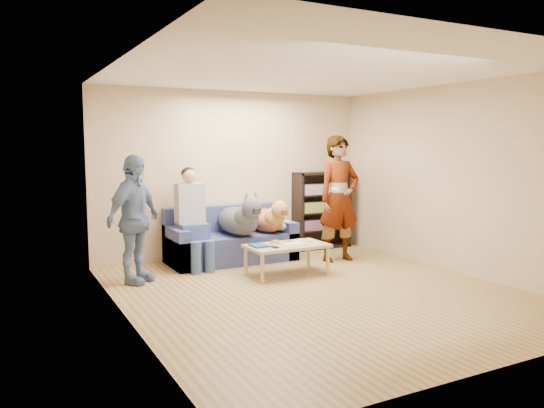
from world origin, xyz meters
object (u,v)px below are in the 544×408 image
dog_gray (240,219)px  camera_silver (275,242)px  person_standing_left (134,219)px  bookshelf (321,208)px  person_standing_right (339,199)px  sofa (230,243)px  dog_tan (268,219)px  notebook_blue (259,246)px  person_seated (192,214)px  coffee_table (287,248)px

dog_gray → camera_silver: bearing=-78.4°
person_standing_left → bookshelf: person_standing_left is taller
camera_silver → person_standing_right: bearing=13.5°
sofa → bookshelf: 1.86m
dog_gray → person_standing_left: bearing=-167.6°
person_standing_left → camera_silver: size_ratio=14.98×
person_standing_left → dog_tan: bearing=-28.6°
notebook_blue → person_seated: person_seated is taller
camera_silver → bookshelf: bookshelf is taller
camera_silver → dog_gray: (-0.16, 0.79, 0.23)m
dog_tan → dog_gray: bearing=-172.0°
notebook_blue → dog_tan: (0.62, 0.93, 0.20)m
person_standing_right → person_standing_left: 3.07m
bookshelf → dog_gray: bearing=-164.2°
dog_tan → person_seated: bearing=177.0°
dog_gray → person_seated: bearing=169.2°
camera_silver → dog_tan: dog_tan is taller
dog_gray → person_standing_right: bearing=-18.8°
notebook_blue → person_standing_right: bearing=13.6°
person_standing_left → coffee_table: person_standing_left is taller
person_standing_right → sofa: 1.78m
notebook_blue → sofa: size_ratio=0.14×
sofa → notebook_blue: bearing=-93.2°
notebook_blue → dog_gray: size_ratio=0.20×
person_standing_right → bookshelf: size_ratio=1.46×
dog_tan → bookshelf: size_ratio=0.90×
person_seated → dog_gray: (0.70, -0.13, -0.10)m
notebook_blue → coffee_table: 0.41m
bookshelf → person_standing_right: bearing=-108.3°
camera_silver → person_seated: (-0.86, 0.92, 0.33)m
sofa → dog_tan: size_ratio=1.63×
dog_gray → dog_tan: dog_gray is taller
bookshelf → dog_tan: bearing=-161.2°
person_standing_left → dog_tan: person_standing_left is taller
person_seated → dog_tan: person_seated is taller
person_seated → notebook_blue: bearing=-59.6°
person_standing_right → person_seated: size_ratio=1.29×
person_standing_left → bookshelf: (3.39, 0.85, -0.14)m
camera_silver → coffee_table: (0.12, -0.12, -0.07)m
sofa → dog_gray: (0.06, -0.26, 0.39)m
notebook_blue → dog_gray: 0.90m
sofa → bookshelf: bookshelf is taller
dog_tan → coffee_table: bearing=-102.7°
sofa → camera_silver: bearing=-78.2°
person_seated → bookshelf: bearing=8.4°
person_standing_right → person_seated: bearing=163.6°
camera_silver → dog_tan: 0.94m
person_standing_right → camera_silver: (-1.26, -0.30, -0.51)m
sofa → dog_gray: bearing=-77.8°
person_standing_right → notebook_blue: (-1.54, -0.37, -0.52)m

